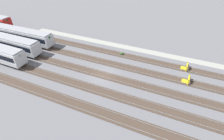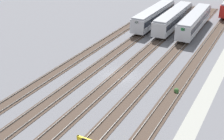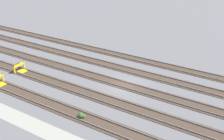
{
  "view_description": "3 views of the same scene",
  "coord_description": "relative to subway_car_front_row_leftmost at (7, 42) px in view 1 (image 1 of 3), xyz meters",
  "views": [
    {
      "loc": [
        -12.52,
        24.18,
        21.08
      ],
      "look_at": [
        -2.0,
        0.0,
        1.8
      ],
      "focal_mm": 28.0,
      "sensor_mm": 36.0,
      "label": 1
    },
    {
      "loc": [
        -35.87,
        -18.02,
        20.32
      ],
      "look_at": [
        -2.0,
        0.0,
        1.8
      ],
      "focal_mm": 50.0,
      "sensor_mm": 36.0,
      "label": 2
    },
    {
      "loc": [
        14.4,
        -27.23,
        17.5
      ],
      "look_at": [
        -2.0,
        0.0,
        1.8
      ],
      "focal_mm": 42.0,
      "sensor_mm": 36.0,
      "label": 3
    }
  ],
  "objects": [
    {
      "name": "bumper_stop_near_inner_track",
      "position": [
        -40.31,
        -4.35,
        -1.53
      ],
      "size": [
        1.35,
        2.0,
        1.22
      ],
      "color": "yellow",
      "rests_on": "ground"
    },
    {
      "name": "rail_track_far_inner",
      "position": [
        -25.0,
        4.27,
        -2.0
      ],
      "size": [
        90.0,
        2.23,
        0.21
      ],
      "color": "#47382D",
      "rests_on": "ground"
    },
    {
      "name": "bumper_stop_nearest_track",
      "position": [
        -39.69,
        -8.66,
        -1.53
      ],
      "size": [
        1.34,
        2.0,
        1.22
      ],
      "color": "yellow",
      "rests_on": "ground"
    },
    {
      "name": "subway_car_front_row_centre",
      "position": [
        -0.0,
        -4.31,
        0.0
      ],
      "size": [
        18.06,
        3.21,
        3.7
      ],
      "color": "silver",
      "rests_on": "ground"
    },
    {
      "name": "rail_track_near_inner",
      "position": [
        -25.0,
        -4.35,
        -2.0
      ],
      "size": [
        90.0,
        2.23,
        0.21
      ],
      "color": "#47382D",
      "rests_on": "ground"
    },
    {
      "name": "subway_car_front_row_leftmost",
      "position": [
        0.0,
        0.0,
        0.0
      ],
      "size": [
        18.01,
        2.92,
        3.7
      ],
      "color": "silver",
      "rests_on": "ground"
    },
    {
      "name": "weed_clump",
      "position": [
        -25.65,
        -8.84,
        -1.8
      ],
      "size": [
        0.92,
        0.7,
        0.64
      ],
      "color": "#38602D",
      "rests_on": "ground"
    },
    {
      "name": "rail_track_middle",
      "position": [
        -25.0,
        -0.04,
        -2.0
      ],
      "size": [
        90.0,
        2.24,
        0.21
      ],
      "color": "#47382D",
      "rests_on": "ground"
    },
    {
      "name": "rail_track_nearest",
      "position": [
        -25.0,
        -8.65,
        -2.0
      ],
      "size": [
        90.0,
        2.23,
        0.21
      ],
      "color": "#47382D",
      "rests_on": "ground"
    },
    {
      "name": "service_walkway",
      "position": [
        -25.0,
        -12.53,
        -2.04
      ],
      "size": [
        54.0,
        2.0,
        0.01
      ],
      "primitive_type": "cube",
      "color": "#9E9E93",
      "rests_on": "ground"
    },
    {
      "name": "ground_plane",
      "position": [
        -25.0,
        -0.04,
        -2.04
      ],
      "size": [
        400.0,
        400.0,
        0.0
      ],
      "primitive_type": "plane",
      "color": "slate"
    },
    {
      "name": "rail_track_farthest",
      "position": [
        -25.0,
        8.58,
        -2.0
      ],
      "size": [
        90.0,
        2.23,
        0.21
      ],
      "color": "#47382D",
      "rests_on": "ground"
    }
  ]
}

